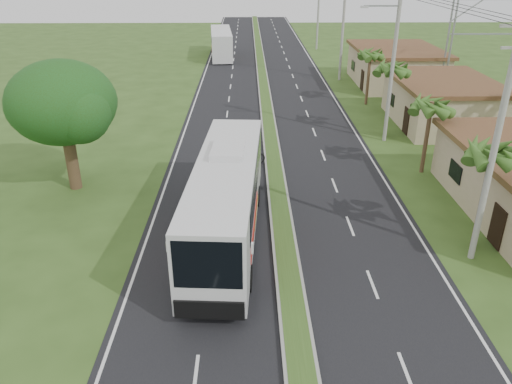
{
  "coord_description": "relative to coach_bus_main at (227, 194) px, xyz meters",
  "views": [
    {
      "loc": [
        -1.72,
        -17.22,
        12.59
      ],
      "look_at": [
        -1.32,
        5.4,
        1.8
      ],
      "focal_mm": 35.0,
      "sensor_mm": 36.0,
      "label": 1
    }
  ],
  "objects": [
    {
      "name": "billboard_lattice",
      "position": [
        24.74,
        25.94,
        4.47
      ],
      "size": [
        10.18,
        1.18,
        12.07
      ],
      "color": "gray",
      "rests_on": "ground"
    },
    {
      "name": "utility_pole_c",
      "position": [
        11.24,
        33.94,
        3.32
      ],
      "size": [
        1.6,
        0.28,
        11.0
      ],
      "color": "gray",
      "rests_on": "ground"
    },
    {
      "name": "motorcyclist",
      "position": [
        1.24,
        9.41,
        -1.6
      ],
      "size": [
        1.95,
        0.86,
        2.13
      ],
      "rotation": [
        0.0,
        0.0,
        0.18
      ],
      "color": "black",
      "rests_on": "ground"
    },
    {
      "name": "utility_pole_d",
      "position": [
        11.24,
        53.94,
        3.07
      ],
      "size": [
        1.6,
        0.28,
        10.5
      ],
      "color": "gray",
      "rests_on": "ground"
    },
    {
      "name": "shade_tree",
      "position": [
        -9.37,
        5.96,
        2.68
      ],
      "size": [
        6.3,
        6.0,
        7.54
      ],
      "color": "#473321",
      "rests_on": "ground"
    },
    {
      "name": "coach_bus_far",
      "position": [
        -2.46,
        48.28,
        -0.38
      ],
      "size": [
        3.43,
        12.08,
        3.48
      ],
      "rotation": [
        0.0,
        0.0,
        0.07
      ],
      "color": "silver",
      "rests_on": "ground"
    },
    {
      "name": "palm_verge_b",
      "position": [
        12.14,
        7.94,
        2.01
      ],
      "size": [
        2.4,
        2.4,
        5.05
      ],
      "color": "#473321",
      "rests_on": "ground"
    },
    {
      "name": "shop_far",
      "position": [
        16.74,
        31.94,
        -0.42
      ],
      "size": [
        8.6,
        11.6,
        3.82
      ],
      "color": "tan",
      "rests_on": "ground"
    },
    {
      "name": "shop_mid",
      "position": [
        16.74,
        17.94,
        -0.5
      ],
      "size": [
        7.6,
        10.6,
        3.67
      ],
      "color": "tan",
      "rests_on": "ground"
    },
    {
      "name": "utility_pole_a",
      "position": [
        11.24,
        -2.06,
        3.32
      ],
      "size": [
        1.6,
        0.28,
        11.0
      ],
      "color": "gray",
      "rests_on": "ground"
    },
    {
      "name": "palm_verge_a",
      "position": [
        11.74,
        -1.06,
        2.39
      ],
      "size": [
        2.4,
        2.4,
        5.45
      ],
      "color": "#473321",
      "rests_on": "ground"
    },
    {
      "name": "palm_verge_c",
      "position": [
        11.54,
        14.94,
        2.77
      ],
      "size": [
        2.4,
        2.4,
        5.85
      ],
      "color": "#473321",
      "rests_on": "ground"
    },
    {
      "name": "coach_bus_main",
      "position": [
        0.0,
        0.0,
        0.0
      ],
      "size": [
        3.59,
        13.38,
        4.28
      ],
      "rotation": [
        0.0,
        0.0,
        -0.06
      ],
      "color": "silver",
      "rests_on": "ground"
    },
    {
      "name": "road_asphalt",
      "position": [
        2.74,
        15.94,
        -2.34
      ],
      "size": [
        14.0,
        160.0,
        0.02
      ],
      "primitive_type": "cube",
      "color": "black",
      "rests_on": "ground"
    },
    {
      "name": "lane_edge_left",
      "position": [
        -3.96,
        15.94,
        -2.35
      ],
      "size": [
        0.12,
        160.0,
        0.01
      ],
      "primitive_type": "cube",
      "color": "silver",
      "rests_on": "ground"
    },
    {
      "name": "utility_pole_b",
      "position": [
        11.21,
        13.94,
        3.9
      ],
      "size": [
        3.2,
        0.28,
        12.0
      ],
      "color": "gray",
      "rests_on": "ground"
    },
    {
      "name": "ground",
      "position": [
        2.74,
        -4.06,
        -2.35
      ],
      "size": [
        180.0,
        180.0,
        0.0
      ],
      "primitive_type": "plane",
      "color": "#324C1C",
      "rests_on": "ground"
    },
    {
      "name": "palm_verge_d",
      "position": [
        12.04,
        23.94,
        2.2
      ],
      "size": [
        2.4,
        2.4,
        5.25
      ],
      "color": "#473321",
      "rests_on": "ground"
    },
    {
      "name": "lane_edge_right",
      "position": [
        9.44,
        15.94,
        -2.35
      ],
      "size": [
        0.12,
        160.0,
        0.01
      ],
      "primitive_type": "cube",
      "color": "silver",
      "rests_on": "ground"
    },
    {
      "name": "median_strip",
      "position": [
        2.74,
        15.94,
        -2.25
      ],
      "size": [
        1.2,
        160.0,
        0.18
      ],
      "color": "gray",
      "rests_on": "ground"
    }
  ]
}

